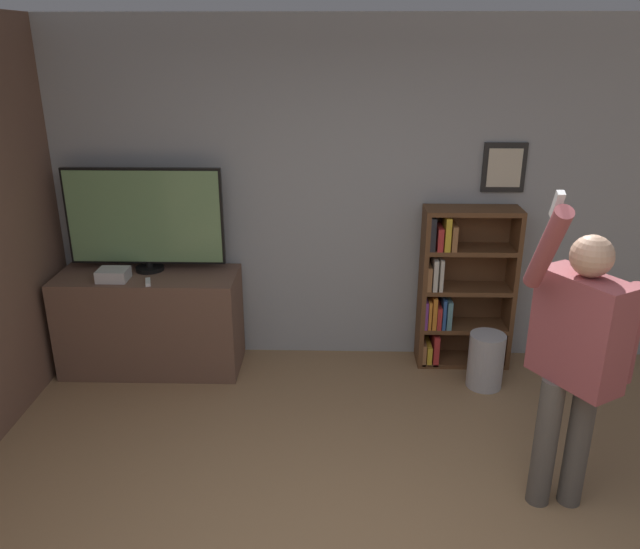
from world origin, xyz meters
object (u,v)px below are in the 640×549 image
at_px(person, 577,350).
at_px(waste_bin, 486,361).
at_px(television, 145,219).
at_px(bookshelf, 458,288).
at_px(game_console, 113,275).

distance_m(person, waste_bin, 1.51).
distance_m(television, bookshelf, 2.51).
bearing_deg(bookshelf, waste_bin, -66.01).
relative_size(game_console, person, 0.12).
relative_size(game_console, waste_bin, 0.52).
distance_m(game_console, bookshelf, 2.68).
bearing_deg(bookshelf, game_console, -174.00).
xyz_separation_m(television, bookshelf, (2.45, 0.06, -0.57)).
bearing_deg(game_console, waste_bin, -2.29).
height_order(television, person, person).
distance_m(bookshelf, waste_bin, 0.61).
bearing_deg(person, game_console, -146.25).
xyz_separation_m(bookshelf, waste_bin, (0.18, -0.39, -0.43)).
height_order(game_console, person, person).
relative_size(television, waste_bin, 2.80).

